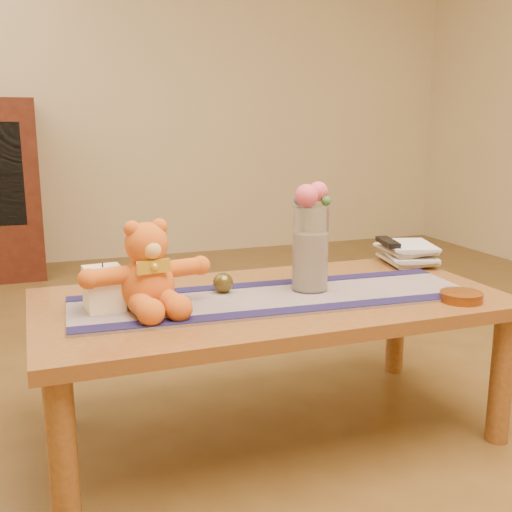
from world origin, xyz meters
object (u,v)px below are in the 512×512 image
object	(u,v)px
pillar_candle	(104,288)
glass_vase	(310,249)
book_bottom	(386,261)
bronze_ball	(223,283)
tv_remote	(388,242)
teddy_bear	(147,267)
amber_dish	(461,297)

from	to	relation	value
pillar_candle	glass_vase	xyz separation A→B (m)	(0.62, -0.01, 0.07)
pillar_candle	book_bottom	bearing A→B (deg)	12.69
bronze_ball	tv_remote	size ratio (longest dim) A/B	0.39
bronze_ball	book_bottom	distance (m)	0.72
teddy_bear	amber_dish	size ratio (longest dim) A/B	2.81
bronze_ball	book_bottom	world-z (taller)	bronze_ball
bronze_ball	amber_dish	distance (m)	0.71
teddy_bear	book_bottom	xyz separation A→B (m)	(0.94, 0.27, -0.12)
bronze_ball	book_bottom	bearing A→B (deg)	15.20
glass_vase	amber_dish	world-z (taller)	glass_vase
glass_vase	tv_remote	world-z (taller)	glass_vase
tv_remote	teddy_bear	bearing A→B (deg)	-151.06
teddy_bear	pillar_candle	size ratio (longest dim) A/B	2.90
book_bottom	tv_remote	world-z (taller)	tv_remote
glass_vase	book_bottom	size ratio (longest dim) A/B	1.17
teddy_bear	pillar_candle	xyz separation A→B (m)	(-0.12, 0.03, -0.06)
book_bottom	amber_dish	bearing A→B (deg)	-85.42
tv_remote	amber_dish	world-z (taller)	tv_remote
glass_vase	amber_dish	size ratio (longest dim) A/B	2.09
amber_dish	pillar_candle	bearing A→B (deg)	165.51
amber_dish	book_bottom	bearing A→B (deg)	83.96
amber_dish	teddy_bear	bearing A→B (deg)	165.41
pillar_candle	bronze_ball	world-z (taller)	pillar_candle
teddy_bear	glass_vase	distance (m)	0.51
book_bottom	tv_remote	size ratio (longest dim) A/B	1.39
book_bottom	amber_dish	size ratio (longest dim) A/B	1.79
glass_vase	bronze_ball	distance (m)	0.29
teddy_bear	amber_dish	distance (m)	0.92
bronze_ball	tv_remote	world-z (taller)	tv_remote
bronze_ball	tv_remote	bearing A→B (deg)	14.50
teddy_bear	glass_vase	bearing A→B (deg)	-6.56
tv_remote	amber_dish	bearing A→B (deg)	-82.26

